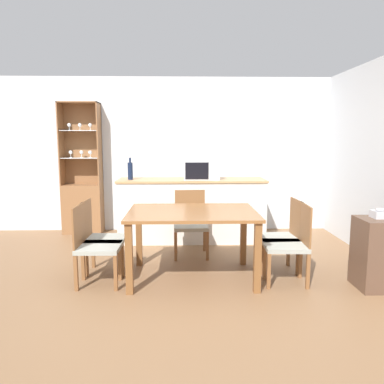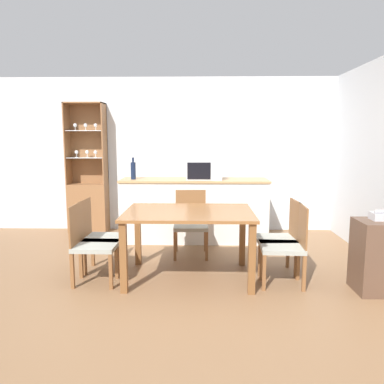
{
  "view_description": "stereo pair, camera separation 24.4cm",
  "coord_description": "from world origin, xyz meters",
  "views": [
    {
      "loc": [
        0.1,
        -3.69,
        1.55
      ],
      "look_at": [
        0.22,
        1.13,
        0.86
      ],
      "focal_mm": 35.0,
      "sensor_mm": 36.0,
      "label": 1
    },
    {
      "loc": [
        0.34,
        -3.69,
        1.55
      ],
      "look_at": [
        0.22,
        1.13,
        0.86
      ],
      "focal_mm": 35.0,
      "sensor_mm": 36.0,
      "label": 2
    }
  ],
  "objects": [
    {
      "name": "dining_chair_side_right_near",
      "position": [
        1.25,
        0.19,
        0.43
      ],
      "size": [
        0.46,
        0.46,
        0.86
      ],
      "rotation": [
        0.0,
        0.0,
        1.52
      ],
      "color": "#999E93",
      "rests_on": "ground_plane"
    },
    {
      "name": "dining_chair_side_right_far",
      "position": [
        1.25,
        0.5,
        0.43
      ],
      "size": [
        0.47,
        0.47,
        0.86
      ],
      "rotation": [
        0.0,
        0.0,
        1.62
      ],
      "color": "#999E93",
      "rests_on": "ground_plane"
    },
    {
      "name": "wall_back",
      "position": [
        0.0,
        2.63,
        1.27
      ],
      "size": [
        6.8,
        0.06,
        2.55
      ],
      "color": "silver",
      "rests_on": "ground_plane"
    },
    {
      "name": "telephone",
      "position": [
        2.17,
        0.03,
        0.78
      ],
      "size": [
        0.23,
        0.15,
        0.11
      ],
      "color": "#B7B7BC",
      "rests_on": "side_cabinet"
    },
    {
      "name": "ground_plane",
      "position": [
        0.0,
        0.0,
        0.0
      ],
      "size": [
        18.0,
        18.0,
        0.0
      ],
      "primitive_type": "plane",
      "color": "brown"
    },
    {
      "name": "dining_chair_side_left_far",
      "position": [
        -0.84,
        0.49,
        0.43
      ],
      "size": [
        0.46,
        0.46,
        0.86
      ],
      "rotation": [
        0.0,
        0.0,
        -1.61
      ],
      "color": "#999E93",
      "rests_on": "ground_plane"
    },
    {
      "name": "dining_chair_head_far",
      "position": [
        0.21,
        1.18,
        0.43
      ],
      "size": [
        0.46,
        0.46,
        0.86
      ],
      "rotation": [
        0.0,
        0.0,
        3.17
      ],
      "color": "#999E93",
      "rests_on": "ground_plane"
    },
    {
      "name": "display_cabinet",
      "position": [
        -1.54,
        2.45,
        0.62
      ],
      "size": [
        0.63,
        0.32,
        2.12
      ],
      "color": "brown",
      "rests_on": "ground_plane"
    },
    {
      "name": "microwave",
      "position": [
        0.38,
        1.88,
        1.09
      ],
      "size": [
        0.52,
        0.35,
        0.28
      ],
      "color": "#B7BABF",
      "rests_on": "kitchen_counter"
    },
    {
      "name": "dining_chair_side_left_near",
      "position": [
        -0.84,
        0.2,
        0.43
      ],
      "size": [
        0.45,
        0.45,
        0.86
      ],
      "rotation": [
        0.0,
        0.0,
        -1.58
      ],
      "color": "#999E93",
      "rests_on": "ground_plane"
    },
    {
      "name": "kitchen_counter",
      "position": [
        0.24,
        1.91,
        0.47
      ],
      "size": [
        2.21,
        0.61,
        0.94
      ],
      "color": "silver",
      "rests_on": "ground_plane"
    },
    {
      "name": "wine_bottle",
      "position": [
        -0.67,
        1.86,
        1.08
      ],
      "size": [
        0.08,
        0.08,
        0.33
      ],
      "color": "#141E38",
      "rests_on": "kitchen_counter"
    },
    {
      "name": "dining_table",
      "position": [
        0.21,
        0.34,
        0.65
      ],
      "size": [
        1.4,
        0.99,
        0.76
      ],
      "color": "brown",
      "rests_on": "ground_plane"
    }
  ]
}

